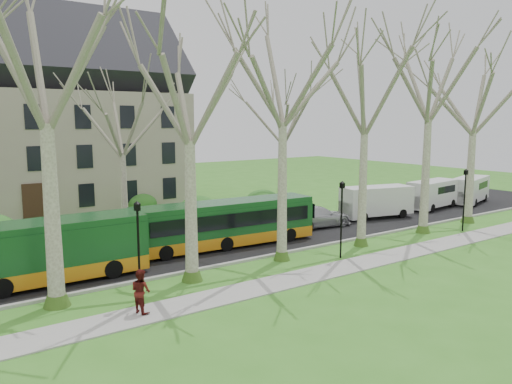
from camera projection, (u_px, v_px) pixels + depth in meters
ground at (243, 272)px, 25.72m from camera, size 120.00×120.00×0.00m
sidewalk at (272, 284)px, 23.69m from camera, size 70.00×2.00×0.06m
road at (192, 249)px, 30.15m from camera, size 80.00×8.00×0.06m
curb at (228, 264)px, 26.92m from camera, size 80.00×0.25×0.14m
building at (17, 116)px, 40.51m from camera, size 26.50×12.20×16.00m
tree_row_verge at (239, 135)px, 24.96m from camera, size 49.00×7.00×14.00m
tree_row_far at (134, 147)px, 32.98m from camera, size 33.00×7.00×12.00m
lamp_row at (254, 226)px, 24.54m from camera, size 36.22×0.22×4.30m
hedges at (73, 219)px, 34.21m from camera, size 30.60×8.60×2.00m
bus_lead at (11, 256)px, 22.83m from camera, size 12.35×2.71×3.08m
bus_follow at (226, 223)px, 30.57m from camera, size 11.63×3.16×2.87m
sedan at (317, 216)px, 36.20m from camera, size 5.51×2.67×1.55m
van_a at (376, 202)px, 39.54m from camera, size 6.04×3.34×2.50m
van_b at (433, 195)px, 43.74m from camera, size 5.81×2.71×2.45m
van_c at (470, 190)px, 46.61m from camera, size 5.91×3.54×2.43m
pedestrian_b at (141, 291)px, 20.02m from camera, size 0.90×1.03×1.80m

